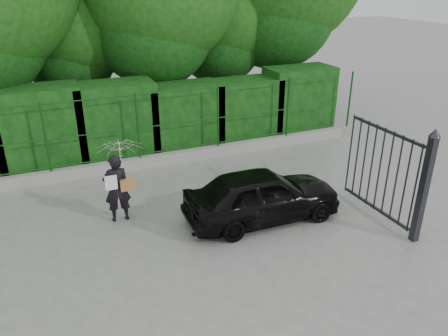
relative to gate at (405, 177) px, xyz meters
name	(u,v)px	position (x,y,z in m)	size (l,w,h in m)	color
ground	(176,261)	(-4.60, 0.72, -1.19)	(80.00, 80.00, 0.00)	gray
kerb	(126,165)	(-4.60, 5.22, -1.04)	(14.00, 0.25, 0.30)	#9E9E99
fence	(131,127)	(-4.38, 5.22, 0.01)	(14.13, 0.06, 1.80)	#104012
hedge	(117,123)	(-4.57, 6.22, -0.15)	(14.20, 1.20, 2.26)	black
gate	(405,177)	(0.00, 0.00, 0.00)	(0.22, 2.33, 2.36)	black
woman	(120,168)	(-5.16, 2.68, 0.00)	(0.96, 0.98, 1.79)	black
car	(262,195)	(-2.42, 1.48, -0.61)	(1.37, 3.39, 1.16)	black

